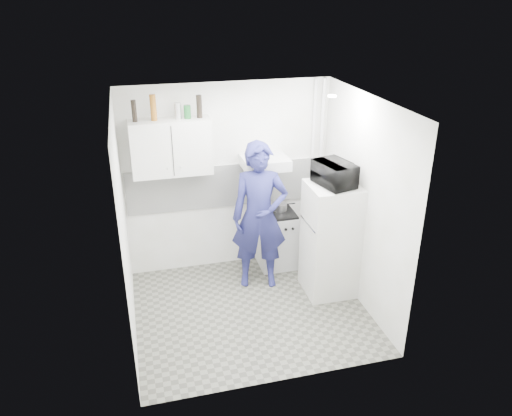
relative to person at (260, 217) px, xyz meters
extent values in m
plane|color=#626356|center=(-0.27, -0.60, -0.99)|extent=(2.80, 2.80, 0.00)
plane|color=white|center=(-0.27, -0.60, 1.61)|extent=(2.80, 2.80, 0.00)
plane|color=white|center=(-0.27, 0.65, 0.31)|extent=(2.80, 0.00, 2.80)
plane|color=white|center=(-1.67, -0.60, 0.31)|extent=(0.00, 2.60, 2.60)
plane|color=white|center=(1.13, -0.60, 0.31)|extent=(0.00, 2.60, 2.60)
imported|color=navy|center=(0.00, 0.00, 0.00)|extent=(0.80, 0.61, 1.97)
cube|color=silver|center=(0.36, 0.40, -0.59)|extent=(0.50, 0.50, 0.80)
cube|color=beige|center=(0.83, -0.40, -0.24)|extent=(0.62, 0.62, 1.49)
cube|color=black|center=(0.36, 0.40, -0.17)|extent=(0.48, 0.48, 0.03)
cylinder|color=silver|center=(0.42, 0.45, -0.11)|extent=(0.18, 0.18, 0.10)
imported|color=black|center=(0.83, -0.40, 0.65)|extent=(0.59, 0.47, 0.29)
cylinder|color=black|center=(-1.43, 0.48, 1.34)|extent=(0.06, 0.06, 0.26)
cylinder|color=brown|center=(-1.20, 0.48, 1.37)|extent=(0.08, 0.08, 0.32)
cylinder|color=silver|center=(-0.91, 0.48, 1.31)|extent=(0.08, 0.08, 0.20)
cylinder|color=#144C1E|center=(-0.79, 0.48, 1.30)|extent=(0.09, 0.09, 0.16)
cylinder|color=black|center=(-0.65, 0.48, 1.35)|extent=(0.07, 0.07, 0.28)
cube|color=beige|center=(-1.02, 0.48, 0.86)|extent=(1.00, 0.35, 0.70)
cube|color=silver|center=(0.18, 0.40, 0.58)|extent=(0.60, 0.50, 0.14)
cube|color=white|center=(-0.27, 0.64, 0.21)|extent=(2.74, 0.03, 0.60)
cylinder|color=silver|center=(1.03, 0.57, 0.31)|extent=(0.05, 0.05, 2.60)
cylinder|color=silver|center=(0.91, 0.57, 0.31)|extent=(0.04, 0.04, 2.60)
cylinder|color=white|center=(0.73, -0.40, 1.58)|extent=(0.10, 0.10, 0.02)
camera|label=1|loc=(-1.50, -5.60, 2.72)|focal=35.00mm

